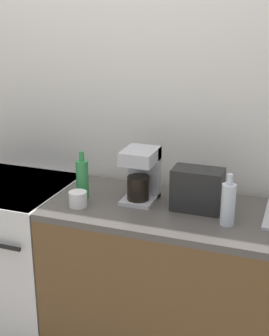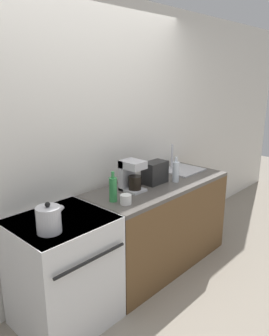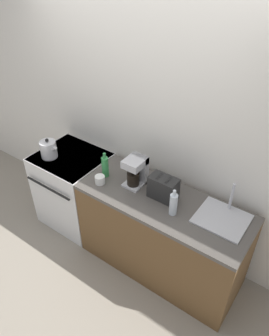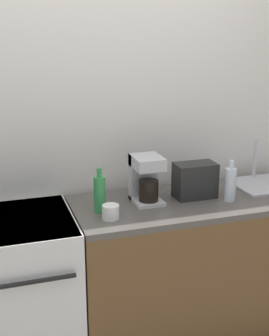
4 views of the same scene
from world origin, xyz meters
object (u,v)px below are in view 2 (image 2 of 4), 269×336
(toaster, at_px, (155,172))
(bottle_green, at_px, (113,189))
(coffee_maker, at_px, (131,174))
(cup_white, at_px, (126,199))
(bottle_clear, at_px, (176,171))
(stove, at_px, (64,270))
(kettle, at_px, (49,219))

(toaster, bearing_deg, bottle_green, -174.99)
(coffee_maker, bearing_deg, cup_white, -143.81)
(bottle_clear, distance_m, bottle_green, 0.79)
(bottle_clear, bearing_deg, bottle_green, 174.95)
(toaster, bearing_deg, coffee_maker, 174.78)
(toaster, xyz_separation_m, bottle_green, (-0.61, -0.05, 0.00))
(toaster, relative_size, bottle_green, 0.97)
(stove, xyz_separation_m, kettle, (-0.17, -0.12, 0.53))
(toaster, xyz_separation_m, bottle_clear, (0.17, -0.12, -0.00))
(stove, distance_m, bottle_clear, 1.41)
(bottle_clear, height_order, cup_white, bottle_clear)
(toaster, relative_size, bottle_clear, 1.00)
(stove, bearing_deg, cup_white, -15.28)
(kettle, relative_size, toaster, 0.87)
(kettle, xyz_separation_m, coffee_maker, (0.98, 0.18, 0.06))
(stove, relative_size, kettle, 4.06)
(coffee_maker, xyz_separation_m, cup_white, (-0.27, -0.20, -0.11))
(kettle, bearing_deg, stove, 36.27)
(kettle, distance_m, bottle_green, 0.69)
(bottle_clear, bearing_deg, kettle, -179.06)
(coffee_maker, distance_m, cup_white, 0.36)
(stove, bearing_deg, kettle, -143.73)
(bottle_clear, bearing_deg, coffee_maker, 162.56)
(kettle, distance_m, bottle_clear, 1.47)
(stove, xyz_separation_m, toaster, (1.12, 0.02, 0.54))
(bottle_clear, height_order, bottle_green, bottle_green)
(bottle_green, bearing_deg, bottle_clear, -5.05)
(toaster, height_order, cup_white, toaster)
(toaster, height_order, bottle_green, bottle_green)
(bottle_green, distance_m, cup_white, 0.14)
(kettle, relative_size, bottle_green, 0.84)
(kettle, bearing_deg, toaster, 6.50)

